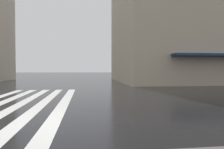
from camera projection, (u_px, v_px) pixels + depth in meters
ground_plane at (50, 122)px, 6.54m from camera, size 220.00×220.00×0.00m
zebra_crossing at (23, 103)px, 10.25m from camera, size 13.00×4.50×0.01m
haussmann_block_corner at (207, 8)px, 28.77m from camera, size 16.87×24.41×20.36m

